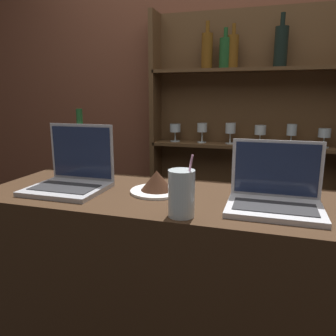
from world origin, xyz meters
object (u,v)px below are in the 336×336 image
cake_plate (157,183)px  water_glass (182,193)px  laptop_far (275,194)px  wine_bottle_green (81,153)px  laptop_near (72,175)px

cake_plate → water_glass: (0.16, -0.22, 0.04)m
laptop_far → wine_bottle_green: (-0.82, 0.16, 0.07)m
water_glass → wine_bottle_green: size_ratio=0.63×
laptop_near → laptop_far: (0.78, -0.01, -0.01)m
laptop_near → laptop_far: bearing=-0.7°
laptop_far → laptop_near: bearing=179.3°
cake_plate → laptop_far: bearing=-7.1°
cake_plate → water_glass: water_glass is taller
laptop_near → wine_bottle_green: size_ratio=0.93×
laptop_near → laptop_far: size_ratio=0.96×
laptop_far → water_glass: laptop_far is taller
cake_plate → wine_bottle_green: bearing=165.5°
laptop_far → cake_plate: laptop_far is taller
laptop_near → laptop_far: laptop_near is taller
wine_bottle_green → laptop_near: bearing=-73.4°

